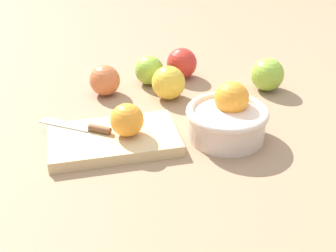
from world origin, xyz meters
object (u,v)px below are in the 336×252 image
knife (85,127)px  apple_front_left_2 (182,63)px  apple_front_center (168,83)px  apple_front_right_2 (149,70)px  cutting_board (113,139)px  apple_front_right (105,80)px  orange_on_board (127,120)px  apple_front_left (267,74)px  bowl (227,118)px

knife → apple_front_left_2: 0.36m
apple_front_center → apple_front_right_2: bearing=-59.2°
apple_front_right_2 → cutting_board: bearing=78.5°
apple_front_left_2 → apple_front_right_2: bearing=25.9°
apple_front_center → apple_front_left_2: bearing=-106.0°
knife → apple_front_left_2: size_ratio=1.99×
cutting_board → knife: 0.06m
apple_front_left_2 → apple_front_right_2: (0.08, 0.04, -0.00)m
apple_front_right → apple_front_center: apple_front_center is taller
cutting_board → apple_front_right: (0.04, -0.22, 0.02)m
orange_on_board → apple_front_right_2: 0.28m
apple_front_right → cutting_board: bearing=101.3°
cutting_board → knife: bearing=-18.4°
apple_front_left_2 → apple_front_left: bearing=161.1°
knife → apple_front_left: (-0.40, -0.23, 0.01)m
apple_front_right → apple_front_center: 0.15m
orange_on_board → knife: 0.09m
cutting_board → apple_front_right_2: bearing=-101.5°
orange_on_board → apple_front_center: orange_on_board is taller
knife → apple_front_center: size_ratio=1.95×
knife → apple_front_right: bearing=-93.9°
cutting_board → apple_front_right_2: (-0.06, -0.28, 0.02)m
apple_front_left → knife: bearing=30.1°
knife → apple_front_left: size_ratio=1.93×
apple_front_right → orange_on_board: bearing=108.3°
apple_front_right → apple_front_right_2: (-0.10, -0.06, -0.00)m
orange_on_board → apple_front_right: bearing=-71.7°
apple_front_left → cutting_board: bearing=36.3°
bowl → apple_front_right: (0.27, -0.19, -0.01)m
orange_on_board → apple_front_right: orange_on_board is taller
apple_front_left_2 → apple_front_center: 0.12m
orange_on_board → apple_front_left: (-0.31, -0.25, -0.02)m
apple_front_left_2 → apple_front_right_2: 0.09m
orange_on_board → apple_front_left: 0.40m
apple_front_center → knife: bearing=48.6°
apple_front_center → apple_front_right_2: (0.05, -0.08, -0.00)m
bowl → apple_front_left: 0.24m
bowl → apple_front_left_2: bowl is taller
knife → cutting_board: bearing=161.6°
apple_front_left → apple_front_right_2: size_ratio=1.11×
apple_front_center → bowl: bearing=125.7°
cutting_board → apple_front_left_2: (-0.14, -0.32, 0.03)m
apple_front_left → apple_front_right_2: (0.28, -0.03, -0.00)m
bowl → orange_on_board: bearing=9.8°
bowl → apple_front_left_2: (0.09, -0.28, -0.00)m
apple_front_left → apple_front_right_2: apple_front_left is taller
cutting_board → apple_front_center: bearing=-117.2°
bowl → apple_front_center: size_ratio=2.10×
orange_on_board → apple_front_left_2: bearing=-108.9°
bowl → apple_front_left_2: bearing=-73.1°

